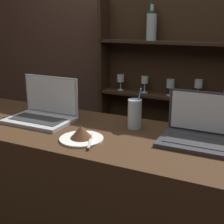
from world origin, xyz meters
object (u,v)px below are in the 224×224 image
Objects in this scene: cake_plate at (81,135)px; laptop_far at (202,133)px; laptop_near at (43,111)px; water_glass at (135,114)px.

laptop_far is at bearing 23.50° from cake_plate.
laptop_near is at bearing 154.49° from cake_plate.
laptop_near is 0.82m from laptop_far.
water_glass is at bearing 11.35° from laptop_near.
cake_plate is at bearing -120.62° from water_glass.
laptop_far is (0.82, 0.05, -0.00)m from laptop_near.
laptop_near reaches higher than water_glass.
laptop_far reaches higher than water_glass.
water_glass is at bearing 172.43° from laptop_far.
laptop_near is 1.72× the size of cake_plate.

